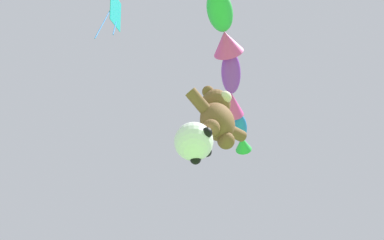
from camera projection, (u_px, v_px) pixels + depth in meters
The scene contains 6 objects.
teddy_bear_kite at pixel (217, 116), 11.75m from camera, with size 2.23×0.98×2.26m.
soccer_ball_kite at pixel (194, 142), 10.36m from camera, with size 1.06×1.05×0.97m.
fish_kite_cobalt at pixel (241, 135), 15.32m from camera, with size 1.60×1.33×0.59m.
fish_kite_violet at pixel (231, 89), 14.45m from camera, with size 2.28×2.10×0.80m.
fish_kite_emerald at pixel (223, 27), 13.38m from camera, with size 2.27×1.86×0.98m.
diamond_kite at pixel (115, 13), 14.75m from camera, with size 1.22×0.99×3.37m.
Camera 1 is at (-2.58, 1.36, 1.55)m, focal length 40.00 mm.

